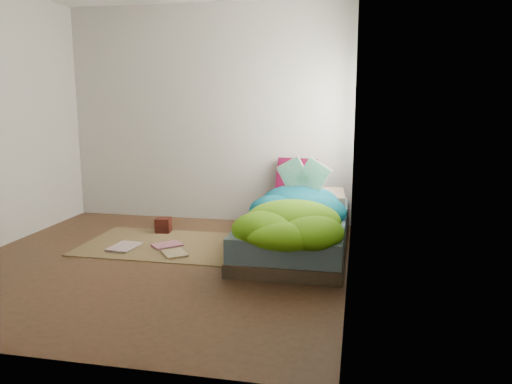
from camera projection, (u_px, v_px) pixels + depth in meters
ground at (155, 263)px, 4.61m from camera, size 3.50×3.50×0.00m
room_walls at (150, 83)px, 4.31m from camera, size 3.54×3.54×2.62m
bed at (296, 232)px, 5.03m from camera, size 1.00×2.00×0.34m
duvet at (294, 203)px, 4.75m from camera, size 0.96×1.84×0.34m
rug at (162, 244)px, 5.16m from camera, size 1.60×1.10×0.01m
pillow_floral at (318, 197)px, 5.58m from camera, size 0.60×0.41×0.13m
pillow_magenta at (297, 179)px, 5.79m from camera, size 0.48×0.21×0.47m
open_book at (304, 165)px, 5.11m from camera, size 0.47×0.18×0.28m
wooden_box at (163, 225)px, 5.61m from camera, size 0.18×0.18×0.16m
floor_book_a at (114, 246)px, 5.05m from camera, size 0.28×0.36×0.03m
floor_book_b at (163, 243)px, 5.16m from camera, size 0.35×0.35×0.03m
floor_book_c at (164, 255)px, 4.77m from camera, size 0.33×0.34×0.02m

